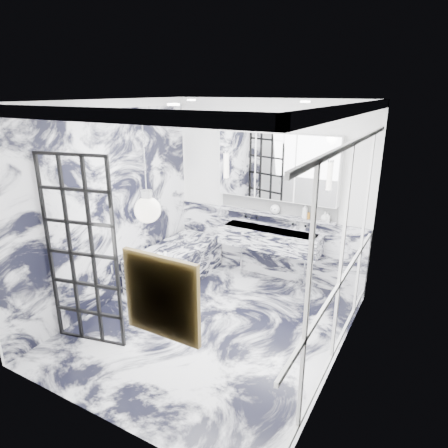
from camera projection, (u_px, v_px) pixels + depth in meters
The scene contains 25 objects.
floor at pixel (210, 326), 5.18m from camera, with size 3.60×3.60×0.00m, color silver.
ceiling at pixel (207, 101), 4.28m from camera, with size 3.60×3.60×0.00m, color white.
wall_back at pixel (269, 192), 6.22m from camera, with size 3.60×3.60×0.00m, color white.
wall_front at pixel (93, 286), 3.24m from camera, with size 3.60×3.60×0.00m, color white.
wall_left at pixel (109, 206), 5.47m from camera, with size 3.60×3.60×0.00m, color white.
wall_right at pixel (344, 249), 3.99m from camera, with size 3.60×3.60×0.00m, color white.
marble_clad_back at pixel (266, 245), 6.48m from camera, with size 3.18×0.05×1.05m, color silver.
marble_clad_left at pixel (110, 210), 5.49m from camera, with size 0.02×3.56×2.68m, color silver.
panel_molding at pixel (342, 258), 4.03m from camera, with size 0.03×3.40×2.30m, color white.
soap_bottle_a at pixel (305, 211), 5.91m from camera, with size 0.09×0.09×0.23m, color #8C5919.
soap_bottle_b at pixel (328, 217), 5.76m from camera, with size 0.07×0.07×0.15m, color #4C4C51.
soap_bottle_c at pixel (325, 217), 5.78m from camera, with size 0.12×0.12×0.15m, color silver.
face_pot at pixel (275, 209), 6.14m from camera, with size 0.15×0.15×0.15m, color white.
amber_bottle at pixel (309, 216), 5.90m from camera, with size 0.04×0.04×0.10m, color #8C5919.
flower_vase at pixel (163, 264), 5.54m from camera, with size 0.08×0.08×0.12m, color silver.
crittall_door at pixel (82, 254), 4.54m from camera, with size 0.88×0.04×2.27m, color black, non-canonical shape.
artwork at pixel (161, 297), 2.94m from camera, with size 0.56×0.05×0.56m, color #BF5F13.
pendant_light at pixel (148, 210), 3.40m from camera, with size 0.22×0.22×0.22m, color white.
trough_sink at pixel (270, 239), 6.16m from camera, with size 1.60×0.45×0.30m, color silver.
ledge at pixel (275, 215), 6.19m from camera, with size 1.90×0.14×0.04m, color silver.
subway_tile at pixel (277, 206), 6.19m from camera, with size 1.90×0.03×0.23m, color white.
mirror_cabinet at pixel (277, 167), 5.95m from camera, with size 1.90×0.16×1.00m, color white.
sconce_left at pixel (226, 166), 6.27m from camera, with size 0.07×0.07×0.40m, color white.
sconce_right at pixel (329, 176), 5.50m from camera, with size 0.07×0.07×0.40m, color white.
bathtub at pixel (176, 264), 6.38m from camera, with size 0.75×1.65×0.55m, color silver.
Camera 1 is at (2.36, -3.81, 2.92)m, focal length 32.00 mm.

